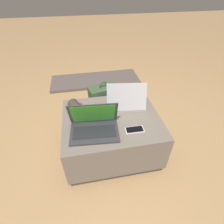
# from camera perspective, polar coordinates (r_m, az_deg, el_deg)

# --- Properties ---
(ground_plane) EXTENTS (14.00, 14.00, 0.00)m
(ground_plane) POSITION_cam_1_polar(r_m,az_deg,el_deg) (1.82, -0.19, -11.67)
(ground_plane) COLOR tan
(ottoman) EXTENTS (0.85, 0.70, 0.41)m
(ottoman) POSITION_cam_1_polar(r_m,az_deg,el_deg) (1.67, -0.21, -7.18)
(ottoman) COLOR #3D3832
(ottoman) RESTS_ON ground_plane
(laptop_near) EXTENTS (0.40, 0.28, 0.25)m
(laptop_near) POSITION_cam_1_polar(r_m,az_deg,el_deg) (1.38, -5.87, -4.46)
(laptop_near) COLOR #333338
(laptop_near) RESTS_ON ottoman
(laptop_far) EXTENTS (0.38, 0.30, 0.25)m
(laptop_far) POSITION_cam_1_polar(r_m,az_deg,el_deg) (1.64, 4.49, 3.54)
(laptop_far) COLOR #B7B7BC
(laptop_far) RESTS_ON ottoman
(cell_phone) EXTENTS (0.15, 0.08, 0.01)m
(cell_phone) POSITION_cam_1_polar(r_m,az_deg,el_deg) (1.42, 7.38, -5.75)
(cell_phone) COLOR white
(cell_phone) RESTS_ON ottoman
(backpack) EXTENTS (0.34, 0.26, 0.52)m
(backpack) POSITION_cam_1_polar(r_m,az_deg,el_deg) (2.01, -2.85, 2.50)
(backpack) COLOR #385133
(backpack) RESTS_ON ground_plane
(wrist_brace) EXTENTS (0.16, 0.21, 0.10)m
(wrist_brace) POSITION_cam_1_polar(r_m,az_deg,el_deg) (1.59, -11.41, 1.32)
(wrist_brace) COLOR #3D332D
(wrist_brace) RESTS_ON ottoman
(fireplace_hearth) EXTENTS (1.40, 0.50, 0.04)m
(fireplace_hearth) POSITION_cam_1_polar(r_m,az_deg,el_deg) (2.91, -5.43, 10.31)
(fireplace_hearth) COLOR #564C47
(fireplace_hearth) RESTS_ON ground_plane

